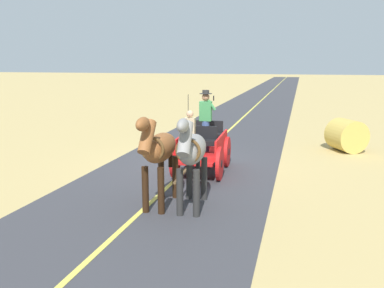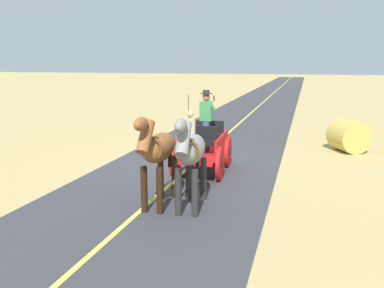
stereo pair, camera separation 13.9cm
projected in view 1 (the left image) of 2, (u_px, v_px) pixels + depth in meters
The scene contains 7 objects.
ground_plane at pixel (191, 166), 12.68m from camera, with size 200.00×200.00×0.00m, color tan.
road_surface at pixel (191, 166), 12.68m from camera, with size 5.48×160.00×0.01m, color #38383D.
road_centre_stripe at pixel (191, 165), 12.68m from camera, with size 0.12×160.00×0.00m, color #DBCC4C.
horse_drawn_carriage at pixel (202, 146), 11.77m from camera, with size 1.51×4.51×2.50m.
horse_near_side at pixel (192, 152), 8.69m from camera, with size 0.69×2.14×2.21m.
horse_off_side at pixel (159, 150), 8.86m from camera, with size 0.59×2.13×2.21m.
hay_bale at pixel (346, 135), 14.65m from camera, with size 1.20×1.20×1.10m, color gold.
Camera 1 is at (-3.31, 11.81, 3.28)m, focal length 36.76 mm.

